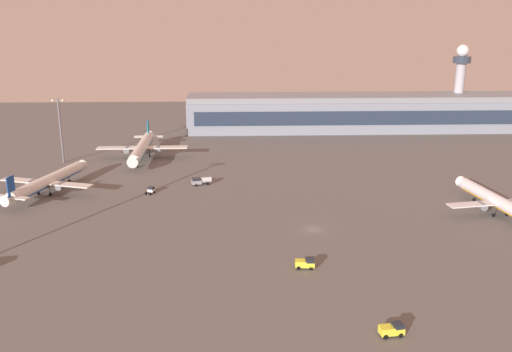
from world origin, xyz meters
TOP-DOWN VIEW (x-y plane):
  - ground_plane at (0.00, 0.00)m, footprint 416.00×416.00m
  - terminal_building at (44.32, 121.60)m, footprint 171.66×22.40m
  - control_tower at (84.61, 126.93)m, footprint 8.00×8.00m
  - airplane_near_gate at (51.41, 9.40)m, footprint 29.20×37.36m
  - airplane_far_stand at (-76.89, 31.62)m, footprint 29.82×37.93m
  - airplane_mid_apron at (-54.81, 72.70)m, footprint 33.68×43.34m
  - pushback_tug at (-45.59, 30.77)m, footprint 2.80×3.52m
  - baggage_tractor at (7.10, -48.59)m, footprint 4.39×2.56m
  - fuel_truck at (-30.96, 39.07)m, footprint 6.63×3.67m
  - cargo_loader at (-4.70, -22.10)m, footprint 4.25×2.22m
  - apron_light_west at (-82.76, 67.89)m, footprint 4.80×0.90m

SIDE VIEW (x-z plane):
  - ground_plane at x=0.00m, z-range 0.00..0.00m
  - pushback_tug at x=-45.59m, z-range 0.04..2.09m
  - baggage_tractor at x=7.10m, z-range 0.05..2.30m
  - cargo_loader at x=-4.70m, z-range 0.05..2.30m
  - fuel_truck at x=-30.96m, z-range 0.19..2.54m
  - airplane_near_gate at x=51.41m, z-range -1.17..8.43m
  - airplane_far_stand at x=-76.89m, z-range -1.21..8.74m
  - airplane_mid_apron at x=-54.81m, z-range -1.36..9.78m
  - terminal_building at x=44.32m, z-range -0.11..16.29m
  - apron_light_west at x=-82.76m, z-range 1.80..25.16m
  - control_tower at x=84.61m, z-range 2.98..41.34m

